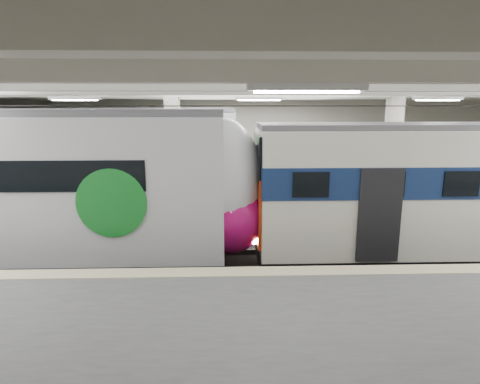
{
  "coord_description": "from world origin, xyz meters",
  "views": [
    {
      "loc": [
        -1.07,
        -11.54,
        4.7
      ],
      "look_at": [
        -0.66,
        1.0,
        2.0
      ],
      "focal_mm": 30.0,
      "sensor_mm": 36.0,
      "label": 1
    }
  ],
  "objects": [
    {
      "name": "station_hall",
      "position": [
        0.0,
        -1.74,
        3.24
      ],
      "size": [
        36.0,
        24.0,
        5.75
      ],
      "color": "black",
      "rests_on": "ground"
    },
    {
      "name": "modern_emu",
      "position": [
        -6.41,
        -0.0,
        2.27
      ],
      "size": [
        14.4,
        2.97,
        4.62
      ],
      "color": "silver",
      "rests_on": "ground"
    },
    {
      "name": "older_rer",
      "position": [
        6.06,
        0.0,
        2.21
      ],
      "size": [
        12.64,
        2.79,
        4.21
      ],
      "color": "silver",
      "rests_on": "ground"
    },
    {
      "name": "far_train",
      "position": [
        -8.0,
        5.5,
        2.39
      ],
      "size": [
        14.59,
        3.07,
        4.63
      ],
      "rotation": [
        0.0,
        0.0,
        0.01
      ],
      "color": "silver",
      "rests_on": "ground"
    }
  ]
}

